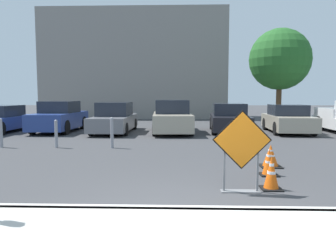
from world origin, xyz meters
TOP-DOWN VIEW (x-y plane):
  - ground_plane at (0.00, 10.00)m, footprint 96.00×96.00m
  - curb_lip at (0.00, 0.00)m, footprint 23.11×0.20m
  - road_closed_sign at (1.19, 1.27)m, footprint 1.12×0.20m
  - traffic_cone_nearest at (1.83, 1.51)m, footprint 0.39×0.39m
  - traffic_cone_second at (2.10, 2.66)m, footprint 0.41×0.41m
  - traffic_cone_third at (2.39, 3.58)m, footprint 0.54×0.54m
  - parked_car_nearest at (-9.05, 11.28)m, footprint 1.93×4.61m
  - parked_car_second at (-6.15, 11.73)m, footprint 1.87×4.31m
  - parked_car_third at (-3.25, 11.47)m, footprint 1.84×4.53m
  - parked_car_fourth at (-0.35, 11.48)m, footprint 2.07×4.68m
  - parked_car_fifth at (2.56, 11.77)m, footprint 2.07×4.51m
  - parked_car_sixth at (5.46, 11.64)m, footprint 2.07×4.15m
  - bollard_nearest at (-2.35, 6.49)m, footprint 0.12×0.12m
  - bollard_second at (-4.34, 6.49)m, footprint 0.12×0.12m
  - bollard_third at (-6.33, 6.49)m, footprint 0.12×0.12m
  - building_facade_backdrop at (-3.69, 23.31)m, footprint 15.03×5.00m
  - street_tree_behind_lot at (6.08, 15.31)m, footprint 3.67×3.67m

SIDE VIEW (x-z plane):
  - ground_plane at x=0.00m, z-range 0.00..0.00m
  - curb_lip at x=0.00m, z-range 0.00..0.14m
  - traffic_cone_third at x=2.39m, z-range -0.01..0.57m
  - traffic_cone_second at x=2.10m, z-range -0.01..0.62m
  - traffic_cone_nearest at x=1.83m, z-range -0.01..0.66m
  - bollard_second at x=-4.34m, z-range 0.03..1.03m
  - bollard_third at x=-6.33m, z-range 0.03..1.08m
  - bollard_nearest at x=-2.35m, z-range 0.03..1.12m
  - parked_car_nearest at x=-9.05m, z-range -0.05..1.31m
  - parked_car_sixth at x=5.46m, z-range -0.05..1.35m
  - parked_car_fifth at x=2.56m, z-range -0.05..1.39m
  - parked_car_third at x=-3.25m, z-range -0.07..1.44m
  - parked_car_second at x=-6.15m, z-range -0.06..1.50m
  - parked_car_fourth at x=-0.35m, z-range -0.08..1.55m
  - road_closed_sign at x=1.19m, z-range 0.09..1.67m
  - street_tree_behind_lot at x=6.08m, z-range 1.08..6.94m
  - building_facade_backdrop at x=-3.69m, z-range 0.00..8.75m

